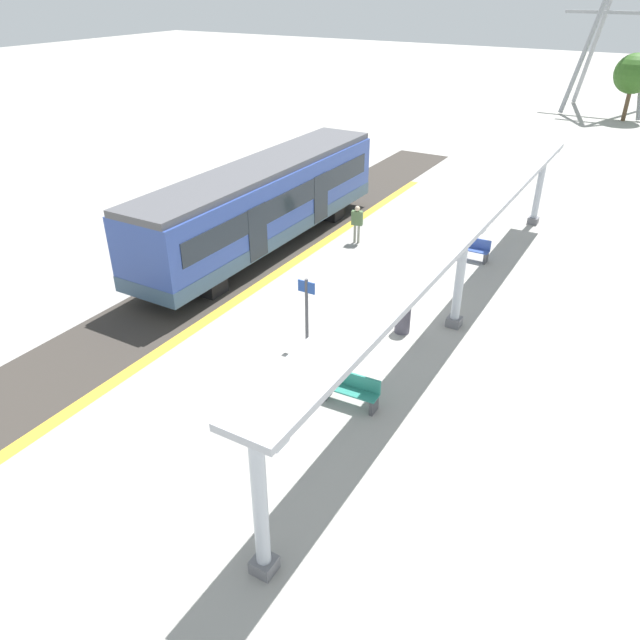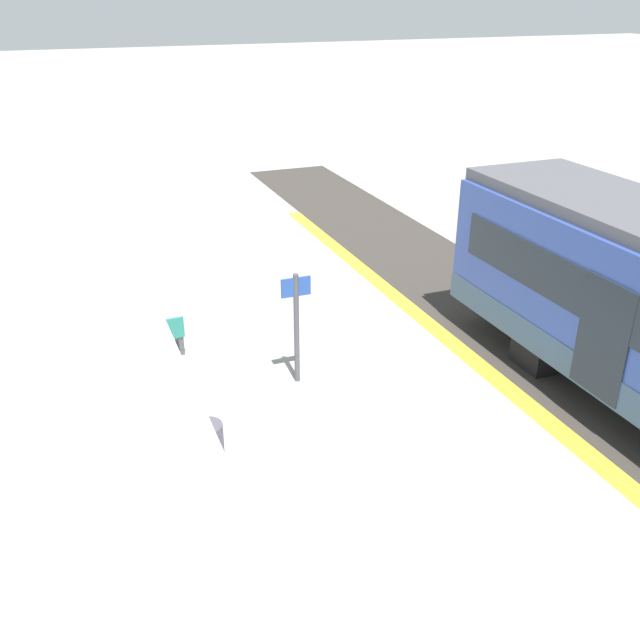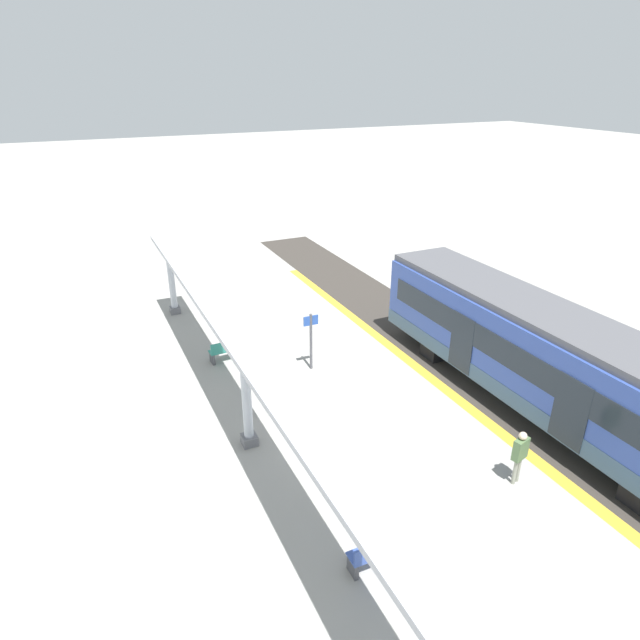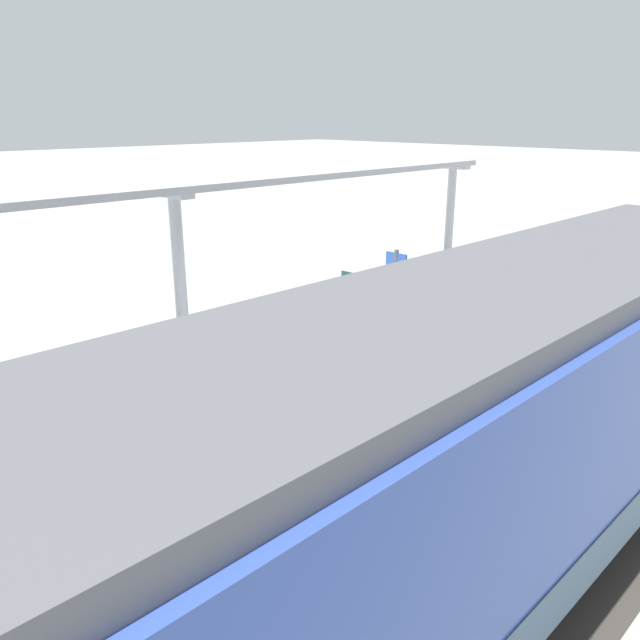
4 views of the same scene
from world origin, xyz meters
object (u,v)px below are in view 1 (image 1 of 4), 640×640
train_near_carriage (264,205)px  passenger_waiting_near_edge (357,220)px  canopy_pillar_third (539,186)px  trash_bin (403,320)px  platform_info_sign (307,306)px  bench_near_end (471,248)px  bench_mid_platform (352,389)px  canopy_pillar_nearest (260,504)px  canopy_pillar_second (460,277)px

train_near_carriage → passenger_waiting_near_edge: (3.01, 2.35, -0.83)m
canopy_pillar_third → trash_bin: bearing=-96.2°
platform_info_sign → passenger_waiting_near_edge: 8.28m
bench_near_end → trash_bin: 6.59m
train_near_carriage → bench_near_end: 8.40m
bench_mid_platform → trash_bin: size_ratio=1.75×
canopy_pillar_nearest → canopy_pillar_third: bearing=90.0°
canopy_pillar_second → platform_info_sign: canopy_pillar_second is taller
canopy_pillar_nearest → canopy_pillar_second: 10.62m
train_near_carriage → trash_bin: 8.46m
bench_near_end → platform_info_sign: 9.06m
bench_mid_platform → platform_info_sign: 3.29m
canopy_pillar_third → platform_info_sign: bearing=-104.1°
canopy_pillar_second → bench_mid_platform: 5.49m
canopy_pillar_second → passenger_waiting_near_edge: 7.51m
canopy_pillar_second → canopy_pillar_third: size_ratio=1.00×
bench_near_end → bench_mid_platform: same height
canopy_pillar_nearest → bench_mid_platform: canopy_pillar_nearest is taller
canopy_pillar_third → bench_mid_platform: size_ratio=2.26×
canopy_pillar_second → canopy_pillar_third: bearing=90.0°
platform_info_sign → train_near_carriage: bearing=134.1°
bench_near_end → trash_bin: trash_bin is taller
canopy_pillar_nearest → canopy_pillar_second: size_ratio=1.00×
trash_bin → bench_mid_platform: bearing=-85.5°
canopy_pillar_nearest → trash_bin: canopy_pillar_nearest is taller
train_near_carriage → trash_bin: bearing=-24.2°
bench_mid_platform → platform_info_sign: platform_info_sign is taller
canopy_pillar_nearest → platform_info_sign: canopy_pillar_nearest is taller
train_near_carriage → canopy_pillar_nearest: 15.64m
bench_near_end → passenger_waiting_near_edge: 4.75m
canopy_pillar_second → bench_near_end: size_ratio=2.29×
bench_mid_platform → canopy_pillar_second: bearing=79.5°
canopy_pillar_third → bench_mid_platform: canopy_pillar_third is taller
canopy_pillar_second → canopy_pillar_third: 10.66m
trash_bin → bench_near_end: bearing=89.6°
canopy_pillar_second → passenger_waiting_near_edge: canopy_pillar_second is taller
trash_bin → canopy_pillar_second: bearing=42.5°
canopy_pillar_nearest → bench_mid_platform: size_ratio=2.26×
train_near_carriage → canopy_pillar_third: train_near_carriage is taller
bench_near_end → passenger_waiting_near_edge: bearing=-170.1°
train_near_carriage → bench_mid_platform: train_near_carriage is taller
bench_near_end → platform_info_sign: (-2.25, -8.73, 0.89)m
bench_near_end → canopy_pillar_nearest: bearing=-85.5°
canopy_pillar_second → trash_bin: size_ratio=3.96×
train_near_carriage → canopy_pillar_second: size_ratio=3.98×
passenger_waiting_near_edge → canopy_pillar_third: bearing=45.8°
canopy_pillar_second → platform_info_sign: size_ratio=1.56×
canopy_pillar_third → bench_near_end: size_ratio=2.29×
bench_near_end → trash_bin: (-0.04, -6.59, -0.01)m
canopy_pillar_nearest → platform_info_sign: 8.10m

